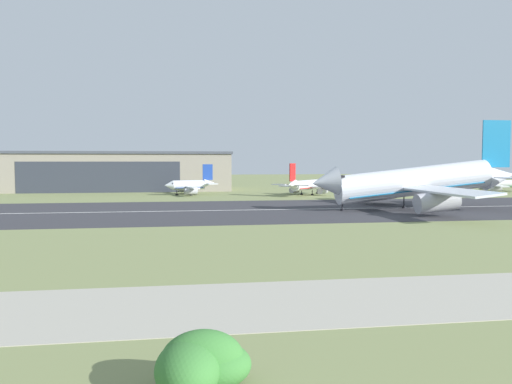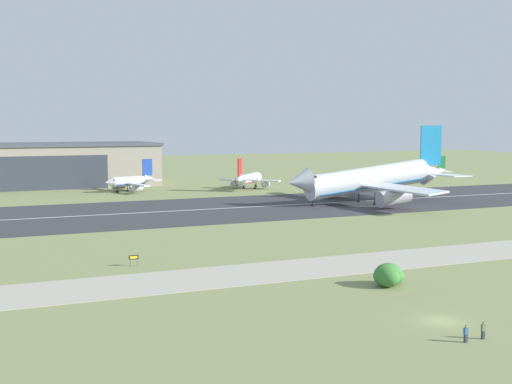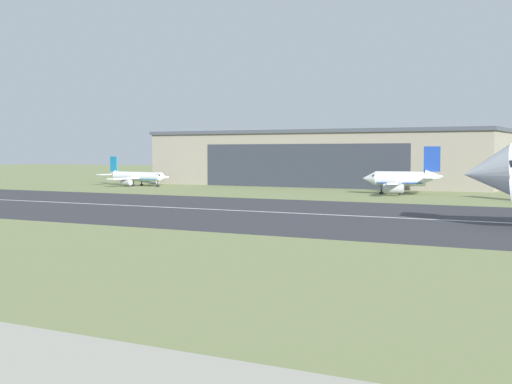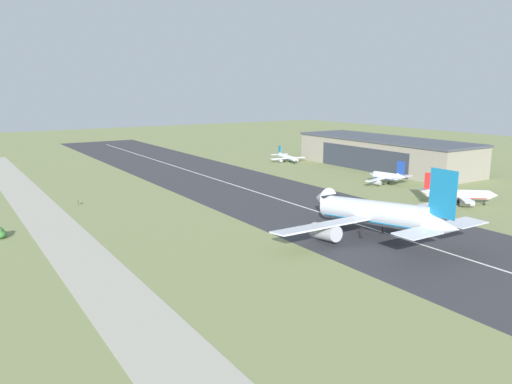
% 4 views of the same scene
% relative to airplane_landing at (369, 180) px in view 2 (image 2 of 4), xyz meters
% --- Properties ---
extents(ground_plane, '(671.04, 671.04, 0.00)m').
position_rel_airplane_landing_xyz_m(ground_plane, '(-54.85, -45.46, -6.02)').
color(ground_plane, '#7A8451').
extents(runway_strip, '(431.04, 50.44, 0.06)m').
position_rel_airplane_landing_xyz_m(runway_strip, '(-54.85, 5.01, -5.99)').
color(runway_strip, '#333338').
rests_on(runway_strip, ground_plane).
extents(runway_centreline, '(387.94, 0.70, 0.01)m').
position_rel_airplane_landing_xyz_m(runway_centreline, '(-54.85, 5.01, -5.96)').
color(runway_centreline, silver).
rests_on(runway_centreline, runway_strip).
extents(taxiway_road, '(323.28, 12.90, 0.05)m').
position_rel_airplane_landing_xyz_m(taxiway_road, '(-54.85, -66.26, -6.00)').
color(taxiway_road, '#A8A393').
rests_on(taxiway_road, ground_plane).
extents(hangar_building, '(90.99, 29.55, 14.15)m').
position_rel_airplane_landing_xyz_m(hangar_building, '(-77.93, 86.34, 1.07)').
color(hangar_building, gray).
rests_on(hangar_building, ground_plane).
extents(airplane_landing, '(48.09, 58.51, 19.95)m').
position_rel_airplane_landing_xyz_m(airplane_landing, '(0.00, 0.00, 0.00)').
color(airplane_landing, silver).
rests_on(airplane_landing, ground_plane).
extents(airplane_parked_west, '(16.89, 24.33, 9.75)m').
position_rel_airplane_landing_xyz_m(airplane_parked_west, '(-47.97, 56.07, -2.94)').
color(airplane_parked_west, silver).
rests_on(airplane_parked_west, ground_plane).
extents(airplane_parked_centre, '(21.18, 22.68, 10.08)m').
position_rel_airplane_landing_xyz_m(airplane_parked_centre, '(-11.32, 50.27, -2.92)').
color(airplane_parked_centre, silver).
rests_on(airplane_parked_centre, ground_plane).
extents(airplane_parked_far_east, '(25.21, 23.80, 8.63)m').
position_rel_airplane_landing_xyz_m(airplane_parked_far_east, '(59.75, 59.50, -3.45)').
color(airplane_parked_far_east, white).
rests_on(airplane_parked_far_east, ground_plane).
extents(shrub_clump, '(4.59, 4.36, 2.85)m').
position_rel_airplane_landing_xyz_m(shrub_clump, '(-50.29, -80.03, -4.76)').
color(shrub_clump, '#387533').
rests_on(shrub_clump, ground_plane).
extents(runway_sign, '(1.41, 0.13, 1.58)m').
position_rel_airplane_landing_xyz_m(runway_sign, '(-76.30, -54.44, -4.86)').
color(runway_sign, '#4C4C51').
rests_on(runway_sign, ground_plane).
extents(spectator_left, '(0.40, 0.24, 1.63)m').
position_rel_airplane_landing_xyz_m(spectator_left, '(-57.47, -102.65, -5.18)').
color(spectator_left, '#282B38').
rests_on(spectator_left, ground_plane).
extents(spectator_right, '(0.40, 0.24, 1.68)m').
position_rel_airplane_landing_xyz_m(spectator_right, '(-55.22, -102.49, -5.15)').
color(spectator_right, '#282B38').
rests_on(spectator_right, ground_plane).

